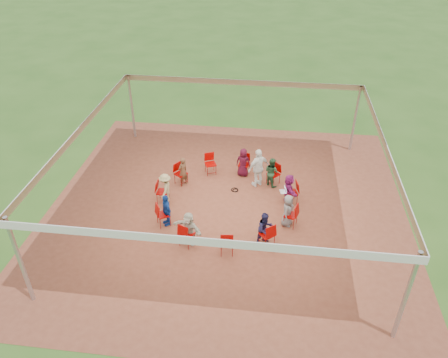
# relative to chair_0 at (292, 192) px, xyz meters

# --- Properties ---
(ground) EXTENTS (80.00, 80.00, 0.00)m
(ground) POSITION_rel_chair_0_xyz_m (-2.34, -0.62, -0.45)
(ground) COLOR #2F591C
(ground) RESTS_ON ground
(dirt_patch) EXTENTS (13.00, 13.00, 0.00)m
(dirt_patch) POSITION_rel_chair_0_xyz_m (-2.34, -0.62, -0.44)
(dirt_patch) COLOR brown
(dirt_patch) RESTS_ON ground
(tent) EXTENTS (10.33, 10.33, 3.00)m
(tent) POSITION_rel_chair_0_xyz_m (-2.34, -0.62, 1.92)
(tent) COLOR #B2B2B7
(tent) RESTS_ON ground
(chair_0) EXTENTS (0.53, 0.52, 0.90)m
(chair_0) POSITION_rel_chair_0_xyz_m (0.00, 0.00, 0.00)
(chair_0) COLOR #A30300
(chair_0) RESTS_ON ground
(chair_1) EXTENTS (0.61, 0.61, 0.90)m
(chair_1) POSITION_rel_chair_0_xyz_m (-0.71, 1.17, 0.00)
(chair_1) COLOR #A30300
(chair_1) RESTS_ON ground
(chair_2) EXTENTS (0.49, 0.50, 0.90)m
(chair_2) POSITION_rel_chair_0_xyz_m (-1.93, 1.76, 0.00)
(chair_2) COLOR #A30300
(chair_2) RESTS_ON ground
(chair_3) EXTENTS (0.56, 0.57, 0.90)m
(chair_3) POSITION_rel_chair_0_xyz_m (-3.29, 1.61, 0.00)
(chair_3) COLOR #A30300
(chair_3) RESTS_ON ground
(chair_4) EXTENTS (0.60, 0.59, 0.90)m
(chair_4) POSITION_rel_chair_0_xyz_m (-4.34, 0.74, 0.00)
(chair_4) COLOR #A30300
(chair_4) RESTS_ON ground
(chair_5) EXTENTS (0.45, 0.43, 0.90)m
(chair_5) POSITION_rel_chair_0_xyz_m (-4.76, -0.56, 0.00)
(chair_5) COLOR #A30300
(chair_5) RESTS_ON ground
(chair_6) EXTENTS (0.59, 0.59, 0.90)m
(chair_6) POSITION_rel_chair_0_xyz_m (-4.41, -1.88, 0.00)
(chair_6) COLOR #A30300
(chair_6) RESTS_ON ground
(chair_7) EXTENTS (0.57, 0.58, 0.90)m
(chair_7) POSITION_rel_chair_0_xyz_m (-3.40, -2.80, 0.00)
(chair_7) COLOR #A30300
(chair_7) RESTS_ON ground
(chair_8) EXTENTS (0.47, 0.49, 0.90)m
(chair_8) POSITION_rel_chair_0_xyz_m (-2.06, -3.02, 0.00)
(chair_8) COLOR #A30300
(chair_8) RESTS_ON ground
(chair_9) EXTENTS (0.60, 0.61, 0.90)m
(chair_9) POSITION_rel_chair_0_xyz_m (-0.80, -2.49, 0.00)
(chair_9) COLOR #A30300
(chair_9) RESTS_ON ground
(chair_10) EXTENTS (0.55, 0.53, 0.90)m
(chair_10) POSITION_rel_chair_0_xyz_m (-0.04, -1.36, 0.00)
(chair_10) COLOR #A30300
(chair_10) RESTS_ON ground
(person_seated_0) EXTENTS (0.70, 1.20, 1.21)m
(person_seated_0) POSITION_rel_chair_0_xyz_m (-0.12, -0.03, 0.16)
(person_seated_0) COLOR #841C65
(person_seated_0) RESTS_ON ground
(person_seated_1) EXTENTS (0.66, 0.65, 1.21)m
(person_seated_1) POSITION_rel_chair_0_xyz_m (-0.79, 1.08, 0.16)
(person_seated_1) COLOR #26502F
(person_seated_1) RESTS_ON ground
(person_seated_2) EXTENTS (0.64, 0.43, 1.21)m
(person_seated_2) POSITION_rel_chair_0_xyz_m (-1.95, 1.65, 0.16)
(person_seated_2) COLOR #420B1D
(person_seated_2) RESTS_ON ground
(person_seated_3) EXTENTS (0.49, 0.53, 1.21)m
(person_seated_3) POSITION_rel_chair_0_xyz_m (-4.24, 0.67, 0.16)
(person_seated_3) COLOR brown
(person_seated_3) RESTS_ON ground
(person_seated_4) EXTENTS (0.41, 0.79, 1.21)m
(person_seated_4) POSITION_rel_chair_0_xyz_m (-4.64, -0.56, 0.16)
(person_seated_4) COLOR tan
(person_seated_4) RESTS_ON ground
(person_seated_5) EXTENTS (0.68, 0.80, 1.21)m
(person_seated_5) POSITION_rel_chair_0_xyz_m (-4.31, -1.81, 0.16)
(person_seated_5) COLOR #15409B
(person_seated_5) RESTS_ON ground
(person_seated_6) EXTENTS (1.20, 0.87, 1.21)m
(person_seated_6) POSITION_rel_chair_0_xyz_m (-3.35, -2.69, 0.16)
(person_seated_6) COLOR beige
(person_seated_6) RESTS_ON ground
(person_seated_7) EXTENTS (0.67, 0.64, 1.21)m
(person_seated_7) POSITION_rel_chair_0_xyz_m (-0.88, -2.40, 0.16)
(person_seated_7) COLOR #1D1C40
(person_seated_7) RESTS_ON ground
(person_seated_8) EXTENTS (0.50, 0.67, 1.21)m
(person_seated_8) POSITION_rel_chair_0_xyz_m (-0.15, -1.33, 0.16)
(person_seated_8) COLOR slate
(person_seated_8) RESTS_ON ground
(standing_person) EXTENTS (1.04, 0.97, 1.61)m
(standing_person) POSITION_rel_chair_0_xyz_m (-1.31, 1.00, 0.36)
(standing_person) COLOR white
(standing_person) RESTS_ON ground
(cable_coil) EXTENTS (0.36, 0.36, 0.03)m
(cable_coil) POSITION_rel_chair_0_xyz_m (-2.16, 0.51, -0.43)
(cable_coil) COLOR black
(cable_coil) RESTS_ON ground
(laptop) EXTENTS (0.31, 0.35, 0.21)m
(laptop) POSITION_rel_chair_0_xyz_m (-0.28, -0.07, 0.13)
(laptop) COLOR #B7B7BC
(laptop) RESTS_ON ground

